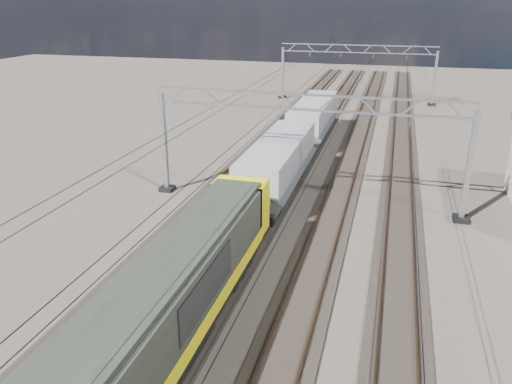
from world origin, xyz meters
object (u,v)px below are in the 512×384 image
(hopper_wagon_lead, at_px, (278,163))
(hopper_wagon_mid, at_px, (313,117))
(locomotive, at_px, (161,312))
(catenary_gantry_mid, at_px, (305,146))
(catenary_gantry_far, at_px, (356,71))

(hopper_wagon_lead, xyz_separation_m, hopper_wagon_mid, (0.00, 14.20, 0.00))
(locomotive, bearing_deg, catenary_gantry_mid, 82.99)
(catenary_gantry_mid, distance_m, hopper_wagon_mid, 15.84)
(catenary_gantry_mid, bearing_deg, hopper_wagon_mid, 97.30)
(catenary_gantry_far, height_order, locomotive, catenary_gantry_far)
(catenary_gantry_mid, bearing_deg, catenary_gantry_far, 90.00)
(locomotive, bearing_deg, hopper_wagon_lead, 90.00)
(catenary_gantry_mid, xyz_separation_m, locomotive, (-2.00, -16.28, -1.58))
(catenary_gantry_far, distance_m, hopper_wagon_lead, 34.68)
(hopper_wagon_lead, bearing_deg, locomotive, -90.00)
(catenary_gantry_far, xyz_separation_m, hopper_wagon_lead, (-2.00, -34.58, -1.67))
(catenary_gantry_mid, height_order, locomotive, catenary_gantry_mid)
(catenary_gantry_mid, distance_m, catenary_gantry_far, 36.00)
(locomotive, bearing_deg, catenary_gantry_far, 87.81)
(catenary_gantry_mid, height_order, catenary_gantry_far, same)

